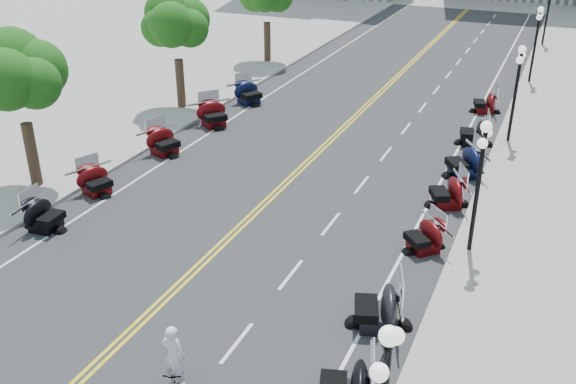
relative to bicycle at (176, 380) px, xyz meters
The scene contains 42 objects.
ground 7.07m from the bicycle, 112.83° to the left, with size 160.00×160.00×0.00m, color gray.
road 16.73m from the bicycle, 99.42° to the left, with size 16.00×90.00×0.01m, color #333335.
centerline_yellow_a 16.75m from the bicycle, 99.82° to the left, with size 0.12×90.00×0.00m, color yellow.
centerline_yellow_b 16.71m from the bicycle, 99.01° to the left, with size 0.12×90.00×0.00m, color yellow.
edge_line_north 16.91m from the bicycle, 77.48° to the left, with size 0.12×90.00×0.00m, color white.
edge_line_south 18.87m from the bicycle, 118.97° to the left, with size 0.12×90.00×0.00m, color white.
lane_dash_5 2.59m from the bicycle, 79.49° to the left, with size 0.12×2.00×0.00m, color white.
lane_dash_6 6.53m from the bicycle, 85.92° to the left, with size 0.12×2.00×0.00m, color white.
lane_dash_7 10.52m from the bicycle, 87.47° to the left, with size 0.12×2.00×0.00m, color white.
lane_dash_8 14.52m from the bicycle, 88.17° to the left, with size 0.12×2.00×0.00m, color white.
lane_dash_9 18.51m from the bicycle, 88.56° to the left, with size 0.12×2.00×0.00m, color white.
lane_dash_10 22.51m from the bicycle, 88.82° to the left, with size 0.12×2.00×0.00m, color white.
lane_dash_11 26.51m from the bicycle, 89.00° to the left, with size 0.12×2.00×0.00m, color white.
lane_dash_12 30.51m from the bicycle, 89.13° to the left, with size 0.12×2.00×0.00m, color white.
lane_dash_13 34.51m from the bicycle, 89.23° to the left, with size 0.12×2.00×0.00m, color white.
lane_dash_14 38.51m from the bicycle, 89.31° to the left, with size 0.12×2.00×0.00m, color white.
lane_dash_15 42.51m from the bicycle, 89.37° to the left, with size 0.12×2.00×0.00m, color white.
lane_dash_16 46.50m from the bicycle, 89.43° to the left, with size 0.12×2.00×0.00m, color white.
lane_dash_17 50.50m from the bicycle, 89.47° to the left, with size 0.12×2.00×0.00m, color white.
lane_dash_18 54.50m from the bicycle, 89.51° to the left, with size 0.12×2.00×0.00m, color white.
lane_dash_19 58.50m from the bicycle, 89.55° to the left, with size 0.12×2.00×0.00m, color white.
sidewalk_north 18.24m from the bicycle, 64.80° to the left, with size 5.00×90.00×0.15m, color #9E9991.
sidewalk_south 21.16m from the bicycle, 128.74° to the left, with size 5.00×90.00×0.15m, color #9E9991.
street_lamp_2 12.21m from the bicycle, 60.82° to the left, with size 0.50×1.20×4.90m, color black, non-canonical shape.
street_lamp_3 23.35m from the bicycle, 75.39° to the left, with size 0.50×1.20×4.90m, color black, non-canonical shape.
street_lamp_4 35.06m from the bicycle, 80.35° to the left, with size 0.50×1.20×4.90m, color black, non-canonical shape.
street_lamp_5 46.92m from the bicycle, 82.81° to the left, with size 0.50×1.20×4.90m, color black, non-canonical shape.
tree_2 15.89m from the bicycle, 146.28° to the left, with size 4.80×4.80×9.20m, color #235619, non-canonical shape.
tree_3 24.51m from the bicycle, 121.85° to the left, with size 4.80×4.80×9.20m, color #235619, non-canonical shape.
motorcycle_n_5 6.39m from the bicycle, 51.03° to the left, with size 2.20×2.20×1.54m, color black, non-canonical shape.
motorcycle_n_6 10.86m from the bicycle, 66.81° to the left, with size 1.85×1.85×1.29m, color #590A0C, non-canonical shape.
motorcycle_n_7 14.61m from the bicycle, 72.67° to the left, with size 2.05×2.05×1.43m, color #590A0C, non-canonical shape.
motorcycle_n_8 17.87m from the bicycle, 75.57° to the left, with size 2.22×2.22×1.56m, color black, non-canonical shape.
motorcycle_n_9 21.92m from the bicycle, 78.86° to the left, with size 2.13×2.13×1.49m, color black, non-canonical shape.
motorcycle_n_10 27.37m from the bicycle, 81.60° to the left, with size 1.94×1.94×1.36m, color #590A0C, non-canonical shape.
motorcycle_s_5 11.13m from the bicycle, 149.65° to the left, with size 1.95×1.95×1.37m, color black, non-canonical shape.
motorcycle_s_6 13.37m from the bicycle, 137.54° to the left, with size 1.90×1.90×1.33m, color #590A0C, non-canonical shape.
motorcycle_s_7 17.07m from the bicycle, 124.62° to the left, with size 2.07×2.07×1.45m, color #590A0C, non-canonical shape.
motorcycle_s_8 20.87m from the bicycle, 117.00° to the left, with size 2.17×2.17×1.52m, color #590A0C, non-canonical shape.
motorcycle_s_9 24.88m from the bicycle, 112.44° to the left, with size 2.12×2.12×1.48m, color black, non-canonical shape.
bicycle is the anchor object (origin of this frame).
cyclist_rider 1.43m from the bicycle, ahead, with size 0.69×0.45×1.88m, color silver.
Camera 1 is at (10.65, -17.22, 12.27)m, focal length 40.00 mm.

